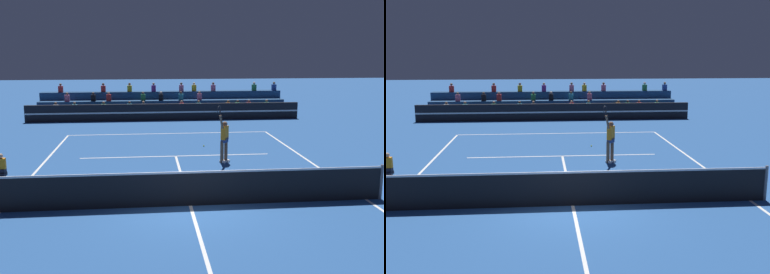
% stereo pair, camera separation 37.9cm
% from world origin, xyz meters
% --- Properties ---
extents(ground_plane, '(120.00, 120.00, 0.00)m').
position_xyz_m(ground_plane, '(0.00, 0.00, 0.00)').
color(ground_plane, '#285699').
extents(court_lines, '(11.10, 23.90, 0.01)m').
position_xyz_m(court_lines, '(0.00, 0.00, 0.00)').
color(court_lines, white).
rests_on(court_lines, ground).
extents(tennis_net, '(12.00, 0.10, 1.10)m').
position_xyz_m(tennis_net, '(0.00, 0.00, 0.54)').
color(tennis_net, slate).
rests_on(tennis_net, ground).
extents(sponsor_banner_wall, '(18.00, 0.26, 1.10)m').
position_xyz_m(sponsor_banner_wall, '(0.00, 16.78, 0.55)').
color(sponsor_banner_wall, black).
rests_on(sponsor_banner_wall, ground).
extents(bleacher_stand, '(17.26, 2.85, 2.28)m').
position_xyz_m(bleacher_stand, '(-0.00, 19.31, 0.65)').
color(bleacher_stand, navy).
rests_on(bleacher_stand, ground).
extents(ball_kid_courtside, '(0.30, 0.36, 0.84)m').
position_xyz_m(ball_kid_courtside, '(-6.60, 3.94, 0.33)').
color(ball_kid_courtside, black).
rests_on(ball_kid_courtside, ground).
extents(tennis_player, '(0.69, 0.89, 2.47)m').
position_xyz_m(tennis_player, '(1.92, 5.14, 0.99)').
color(tennis_player, brown).
rests_on(tennis_player, ground).
extents(tennis_ball, '(0.07, 0.07, 0.07)m').
position_xyz_m(tennis_ball, '(1.49, 8.28, 0.03)').
color(tennis_ball, '#C6DB33').
rests_on(tennis_ball, ground).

